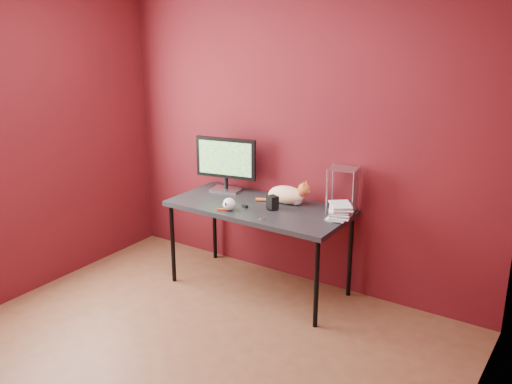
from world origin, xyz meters
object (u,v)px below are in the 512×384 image
Objects in this scene: speaker at (272,203)px; book_stack at (334,138)px; skull_mug at (229,204)px; desk at (259,211)px; cat at (287,195)px; monitor at (226,162)px.

book_stack is at bearing 33.65° from speaker.
speaker is at bearing 62.71° from skull_mug.
desk is 0.27m from cat.
monitor reaches higher than cat.
monitor is 0.44× the size of book_stack.
cat is 0.20m from speaker.
skull_mug is at bearing -157.85° from book_stack.
monitor is 0.57m from skull_mug.
book_stack is at bearing -17.78° from monitor.
cat is 0.72m from book_stack.
book_stack is (0.75, 0.31, 0.57)m from skull_mug.
speaker reaches higher than skull_mug.
speaker is (-0.02, -0.19, -0.02)m from cat.
desk is 0.17m from speaker.
monitor is at bearing 177.20° from cat.
desk is at bearing -33.61° from monitor.
desk is 2.73× the size of monitor.
skull_mug is 1.00m from book_stack.
book_stack reaches higher than cat.
skull_mug is 0.35m from speaker.
monitor is 0.67m from speaker.
cat is 0.37× the size of book_stack.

